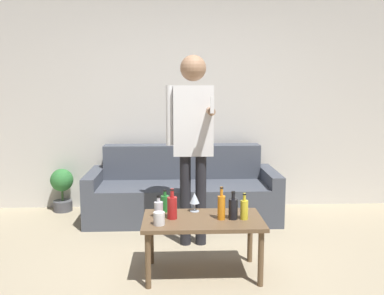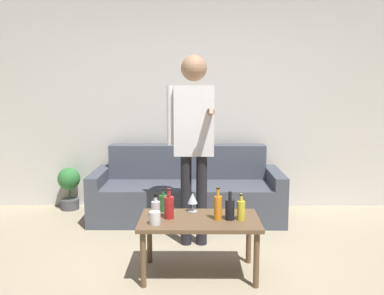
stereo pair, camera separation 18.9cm
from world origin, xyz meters
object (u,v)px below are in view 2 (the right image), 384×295
Objects in this scene: bottle_orange at (230,209)px; person_standing_front at (193,131)px; couch at (187,192)px; coffee_table at (199,225)px.

bottle_orange is 0.13× the size of person_standing_front.
person_standing_front is (0.07, -0.86, 0.79)m from couch.
coffee_table is 0.94m from person_standing_front.
bottle_orange is at bearing -67.25° from person_standing_front.
bottle_orange is 0.91m from person_standing_front.
bottle_orange is at bearing -76.85° from couch.
couch is 1.60m from bottle_orange.
person_standing_front is at bearing 94.33° from coffee_table.
couch reaches higher than bottle_orange.
coffee_table is 0.28m from bottle_orange.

